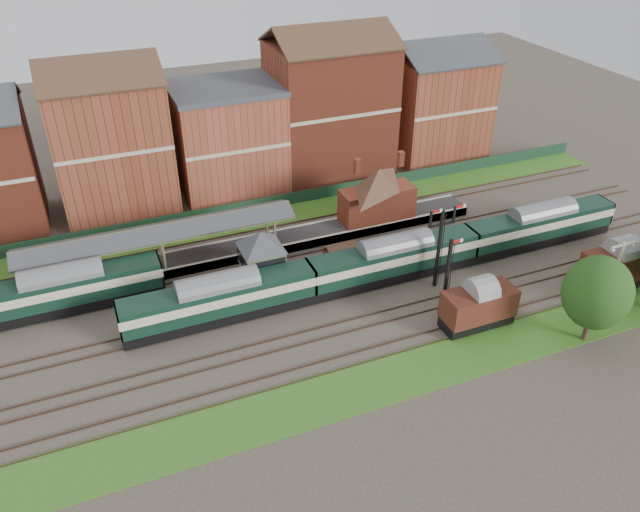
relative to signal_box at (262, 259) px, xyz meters
name	(u,v)px	position (x,y,z in m)	size (l,w,h in m)	color
ground	(306,300)	(3.00, -3.25, -3.19)	(160.00, 160.00, 0.00)	#473D33
grass_back	(254,220)	(3.00, 12.75, -3.16)	(90.00, 4.50, 0.06)	#2D6619
grass_front	(363,386)	(3.00, -15.25, -3.16)	(90.00, 5.00, 0.06)	#2D6619
fence	(248,207)	(3.00, 14.75, -2.44)	(90.00, 0.12, 1.50)	#193823
platform	(224,253)	(-2.00, 6.50, -2.69)	(55.00, 3.40, 1.00)	#2D2D2D
signal_box	(262,259)	(0.00, 0.00, 0.00)	(5.40, 5.40, 6.00)	#697B58
brick_hut	(342,259)	(8.00, 0.00, -2.00)	(3.20, 2.64, 2.94)	brown
station_building	(378,193)	(15.00, 6.50, 0.76)	(8.10, 8.10, 5.90)	#983E26
canopy	(158,229)	(-8.00, 6.50, 1.39)	(26.00, 3.89, 4.08)	#545837
semaphore_bracket	(440,243)	(15.04, -5.75, 1.44)	(3.60, 0.25, 8.18)	black
semaphore_siding	(447,279)	(13.02, -10.25, 0.96)	(1.23, 0.25, 8.00)	black
yard_lamp	(615,273)	(27.00, -14.75, 0.79)	(2.60, 0.22, 7.00)	beige
town_backdrop	(226,133)	(2.82, 21.75, 3.81)	(69.00, 10.00, 16.00)	#983E26
dmu_train	(394,258)	(11.93, -3.25, -0.91)	(50.48, 2.66, 3.88)	black
platform_railcar	(65,289)	(-16.94, 3.25, -0.94)	(16.63, 2.62, 3.83)	black
goods_van_a	(478,305)	(15.14, -12.25, -1.05)	(6.22, 2.69, 3.77)	black
goods_van_b	(618,266)	(30.29, -12.25, -0.88)	(6.75, 2.92, 4.09)	black
tree_far	(597,293)	(22.46, -17.25, 1.60)	(5.44, 5.44, 7.93)	#382619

